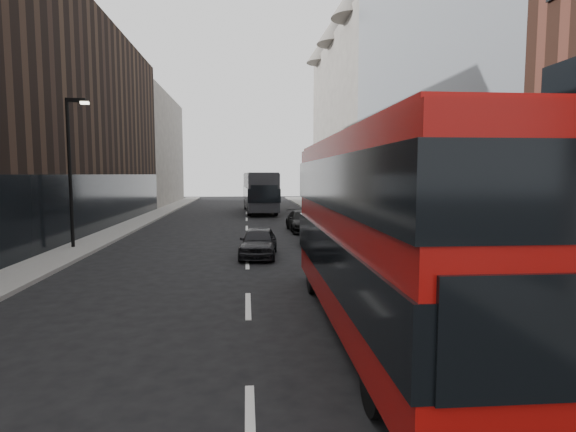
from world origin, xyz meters
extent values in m
cube|color=slate|center=(7.50, 25.00, 0.07)|extent=(3.00, 80.00, 0.15)
cube|color=slate|center=(-8.00, 25.00, 0.07)|extent=(2.00, 80.00, 0.15)
cube|color=#989DA2|center=(11.50, 21.00, 10.00)|extent=(5.00, 22.00, 20.00)
cube|color=silver|center=(9.15, 21.00, 1.90)|extent=(0.35, 21.00, 3.80)
cube|color=#68625C|center=(11.50, 44.00, 9.00)|extent=(5.00, 24.00, 18.00)
cone|color=#68625C|center=(9.50, 44.00, 19.50)|extent=(4.00, 4.00, 3.00)
cone|color=#68625C|center=(9.50, 52.00, 19.50)|extent=(4.00, 4.00, 3.00)
cube|color=black|center=(-11.50, 30.00, 7.00)|extent=(5.00, 24.00, 14.00)
cube|color=#68625C|center=(-11.50, 52.00, 6.50)|extent=(5.00, 20.00, 13.00)
cylinder|color=black|center=(-8.30, 18.00, 3.65)|extent=(0.16, 0.16, 7.00)
cube|color=black|center=(-7.90, 18.00, 7.05)|extent=(0.90, 0.15, 0.18)
cube|color=#FFF2CC|center=(-7.50, 18.00, 6.93)|extent=(0.35, 0.22, 0.12)
cube|color=#A20C09|center=(3.03, 5.67, 2.38)|extent=(2.63, 10.95, 3.97)
cube|color=black|center=(3.03, 5.67, 1.74)|extent=(2.75, 11.00, 1.09)
cube|color=black|center=(3.03, 5.67, 3.42)|extent=(2.75, 11.00, 1.09)
cube|color=black|center=(2.96, 0.18, 1.89)|extent=(2.11, 0.11, 1.39)
cube|color=black|center=(3.11, 11.16, 1.89)|extent=(2.11, 0.11, 1.39)
cube|color=#A20C09|center=(3.03, 5.67, 4.40)|extent=(2.52, 10.51, 0.12)
cylinder|color=black|center=(1.99, 9.18, 0.50)|extent=(0.31, 1.00, 0.99)
cylinder|color=black|center=(4.17, 9.15, 0.50)|extent=(0.31, 1.00, 0.99)
cylinder|color=black|center=(1.89, 2.19, 0.50)|extent=(0.31, 1.00, 0.99)
cylinder|color=black|center=(4.07, 2.16, 0.50)|extent=(0.31, 1.00, 0.99)
cube|color=black|center=(1.25, 38.65, 2.05)|extent=(3.06, 11.65, 3.26)
cube|color=black|center=(1.25, 38.65, 1.84)|extent=(3.19, 11.70, 1.16)
cube|color=black|center=(1.47, 32.85, 2.00)|extent=(2.23, 0.16, 1.47)
cube|color=black|center=(1.03, 44.46, 2.00)|extent=(2.23, 0.16, 1.47)
cube|color=black|center=(1.25, 38.65, 3.71)|extent=(2.94, 11.18, 0.12)
cylinder|color=black|center=(-0.05, 42.30, 0.53)|extent=(0.35, 1.06, 1.05)
cylinder|color=black|center=(2.27, 42.39, 0.53)|extent=(0.35, 1.06, 1.05)
cylinder|color=black|center=(0.23, 34.91, 0.53)|extent=(0.35, 1.06, 1.05)
cylinder|color=black|center=(2.55, 35.00, 0.53)|extent=(0.35, 1.06, 1.05)
imported|color=black|center=(0.50, 15.46, 0.65)|extent=(1.91, 3.96, 1.30)
imported|color=gray|center=(3.61, 19.25, 0.76)|extent=(2.13, 4.74, 1.51)
imported|color=black|center=(3.55, 24.00, 0.65)|extent=(1.97, 4.53, 1.30)
camera|label=1|loc=(-0.03, -4.11, 3.60)|focal=28.00mm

